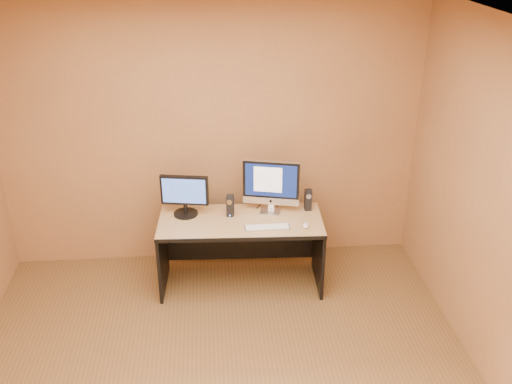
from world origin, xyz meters
TOP-DOWN VIEW (x-y plane):
  - walls at (0.00, 0.00)m, footprint 4.00×4.00m
  - ceiling at (0.00, 0.00)m, footprint 4.00×4.00m
  - desk at (0.23, 1.43)m, footprint 1.52×0.72m
  - imac at (0.52, 1.58)m, footprint 0.56×0.32m
  - second_monitor at (-0.26, 1.59)m, footprint 0.48×0.30m
  - speaker_left at (0.15, 1.53)m, footprint 0.08×0.08m
  - speaker_right at (0.88, 1.59)m, footprint 0.06×0.07m
  - keyboard at (0.46, 1.27)m, footprint 0.40×0.11m
  - mouse at (0.80, 1.26)m, footprint 0.07×0.10m
  - cable_a at (0.59, 1.72)m, footprint 0.04×0.20m
  - cable_b at (0.44, 1.72)m, footprint 0.09×0.15m

SIDE VIEW (x-z plane):
  - desk at x=0.23m, z-range 0.00..0.69m
  - cable_a at x=0.59m, z-range 0.69..0.70m
  - cable_b at x=0.44m, z-range 0.69..0.70m
  - keyboard at x=0.46m, z-range 0.69..0.71m
  - mouse at x=0.80m, z-range 0.69..0.72m
  - speaker_left at x=0.15m, z-range 0.69..0.89m
  - speaker_right at x=0.88m, z-range 0.69..0.89m
  - second_monitor at x=-0.26m, z-range 0.69..1.08m
  - imac at x=0.52m, z-range 0.69..1.20m
  - walls at x=0.00m, z-range 0.00..2.60m
  - ceiling at x=0.00m, z-range 2.60..2.60m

